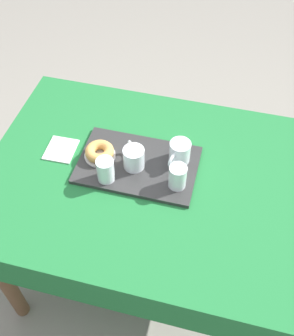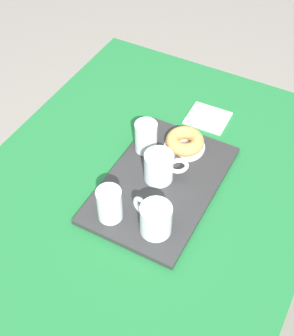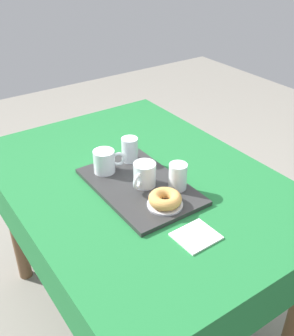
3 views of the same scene
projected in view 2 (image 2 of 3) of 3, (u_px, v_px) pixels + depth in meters
The scene contains 10 objects.
ground_plane at pixel (141, 318), 1.84m from camera, with size 6.00×6.00×0.00m, color gray.
dining_table at pixel (139, 217), 1.36m from camera, with size 1.25×0.90×0.75m.
serving_tray at pixel (161, 184), 1.30m from camera, with size 0.44×0.29×0.02m, color #2D2D2D.
tea_mug_left at pixel (160, 167), 1.27m from camera, with size 0.08×0.11×0.09m.
tea_mug_right at pixel (155, 219), 1.16m from camera, with size 0.08×0.12×0.09m.
water_glass_near at pixel (146, 138), 1.34m from camera, with size 0.06×0.06×0.09m.
water_glass_far at pixel (110, 206), 1.18m from camera, with size 0.06×0.06×0.09m.
donut_plate_left at pixel (184, 147), 1.38m from camera, with size 0.12×0.12×0.01m, color silver.
sugar_donut_left at pixel (185, 141), 1.36m from camera, with size 0.11×0.11×0.04m, color tan.
paper_napkin at pixel (208, 118), 1.48m from camera, with size 0.11×0.12×0.01m, color white.
Camera 2 is at (-0.70, -0.40, 1.75)m, focal length 50.91 mm.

